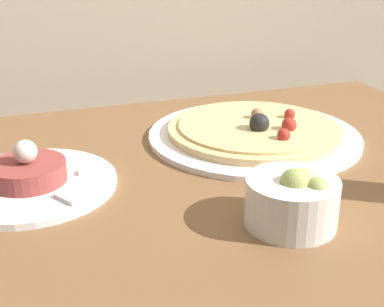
% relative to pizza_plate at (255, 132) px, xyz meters
% --- Properties ---
extents(dining_table, '(1.09, 0.83, 0.76)m').
position_rel_pizza_plate_xyz_m(dining_table, '(-0.13, -0.14, -0.12)').
color(dining_table, brown).
rests_on(dining_table, ground_plane).
extents(pizza_plate, '(0.38, 0.38, 0.06)m').
position_rel_pizza_plate_xyz_m(pizza_plate, '(0.00, 0.00, 0.00)').
color(pizza_plate, white).
rests_on(pizza_plate, dining_table).
extents(tartare_plate, '(0.25, 0.25, 0.07)m').
position_rel_pizza_plate_xyz_m(tartare_plate, '(-0.39, -0.07, 0.00)').
color(tartare_plate, white).
rests_on(tartare_plate, dining_table).
extents(small_bowl, '(0.12, 0.12, 0.08)m').
position_rel_pizza_plate_xyz_m(small_bowl, '(-0.09, -0.29, 0.02)').
color(small_bowl, white).
rests_on(small_bowl, dining_table).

